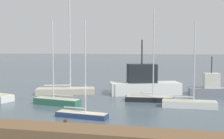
# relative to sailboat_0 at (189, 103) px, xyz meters

# --- Properties ---
(ground_plane) EXTENTS (600.00, 600.00, 0.00)m
(ground_plane) POSITION_rel_sailboat_0_xyz_m (-7.92, -5.66, -0.41)
(ground_plane) COLOR #4C5B66
(dock_pier) EXTENTS (26.49, 2.26, 0.76)m
(dock_pier) POSITION_rel_sailboat_0_xyz_m (-7.92, -10.30, -0.09)
(dock_pier) COLOR brown
(dock_pier) RESTS_ON ground_plane
(sailboat_0) EXTENTS (4.66, 1.27, 7.52)m
(sailboat_0) POSITION_rel_sailboat_0_xyz_m (0.00, 0.00, 0.00)
(sailboat_0) COLOR white
(sailboat_0) RESTS_ON ground_plane
(sailboat_1) EXTENTS (4.13, 1.48, 7.24)m
(sailboat_1) POSITION_rel_sailboat_0_xyz_m (-8.09, -5.52, -0.06)
(sailboat_1) COLOR navy
(sailboat_1) RESTS_ON ground_plane
(sailboat_4) EXTENTS (6.91, 3.85, 12.57)m
(sailboat_4) POSITION_rel_sailboat_0_xyz_m (-13.52, 4.90, 0.15)
(sailboat_4) COLOR #BCB29E
(sailboat_4) RESTS_ON ground_plane
(sailboat_6) EXTENTS (4.67, 1.95, 7.74)m
(sailboat_6) POSITION_rel_sailboat_0_xyz_m (-11.89, -1.42, 0.01)
(sailboat_6) COLOR #2D6B51
(sailboat_6) RESTS_ON ground_plane
(sailboat_7) EXTENTS (4.75, 1.64, 9.01)m
(sailboat_7) POSITION_rel_sailboat_0_xyz_m (-3.69, 2.28, -0.01)
(sailboat_7) COLOR black
(sailboat_7) RESTS_ON ground_plane
(fishing_boat_0) EXTENTS (8.35, 5.04, 6.23)m
(fishing_boat_0) POSITION_rel_sailboat_0_xyz_m (-4.68, 6.69, 0.84)
(fishing_boat_0) COLOR white
(fishing_boat_0) RESTS_ON ground_plane
(fishing_boat_1) EXTENTS (5.54, 2.27, 4.34)m
(fishing_boat_1) POSITION_rel_sailboat_0_xyz_m (3.00, 7.98, 0.40)
(fishing_boat_1) COLOR gray
(fishing_boat_1) RESTS_ON ground_plane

